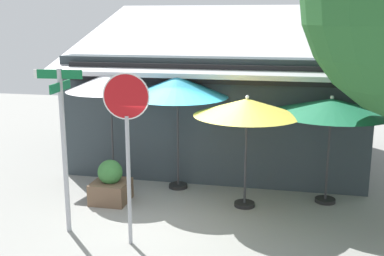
{
  "coord_description": "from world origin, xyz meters",
  "views": [
    {
      "loc": [
        2.19,
        -8.56,
        3.9
      ],
      "look_at": [
        0.08,
        1.2,
        1.6
      ],
      "focal_mm": 44.03,
      "sensor_mm": 36.0,
      "label": 1
    }
  ],
  "objects_px": {
    "patio_umbrella_teal_center": "(177,87)",
    "patio_umbrella_forest_green_far_right": "(331,107)",
    "stop_sign": "(127,127)",
    "sidewalk_planter": "(111,185)",
    "street_sign_post": "(63,135)",
    "patio_umbrella_ivory_left": "(110,82)",
    "patio_umbrella_mustard_right": "(247,108)"
  },
  "relations": [
    {
      "from": "patio_umbrella_teal_center",
      "to": "sidewalk_planter",
      "type": "height_order",
      "value": "patio_umbrella_teal_center"
    },
    {
      "from": "stop_sign",
      "to": "patio_umbrella_ivory_left",
      "type": "height_order",
      "value": "stop_sign"
    },
    {
      "from": "street_sign_post",
      "to": "sidewalk_planter",
      "type": "height_order",
      "value": "street_sign_post"
    },
    {
      "from": "stop_sign",
      "to": "sidewalk_planter",
      "type": "xyz_separation_m",
      "value": [
        -1.08,
        1.79,
        -1.75
      ]
    },
    {
      "from": "patio_umbrella_ivory_left",
      "to": "patio_umbrella_mustard_right",
      "type": "xyz_separation_m",
      "value": [
        3.32,
        -0.89,
        -0.32
      ]
    },
    {
      "from": "stop_sign",
      "to": "sidewalk_planter",
      "type": "relative_size",
      "value": 3.22
    },
    {
      "from": "patio_umbrella_forest_green_far_right",
      "to": "sidewalk_planter",
      "type": "xyz_separation_m",
      "value": [
        -4.6,
        -0.97,
        -1.73
      ]
    },
    {
      "from": "street_sign_post",
      "to": "patio_umbrella_teal_center",
      "type": "distance_m",
      "value": 3.14
    },
    {
      "from": "patio_umbrella_ivory_left",
      "to": "patio_umbrella_forest_green_far_right",
      "type": "distance_m",
      "value": 5.05
    },
    {
      "from": "patio_umbrella_teal_center",
      "to": "patio_umbrella_mustard_right",
      "type": "bearing_deg",
      "value": -25.96
    },
    {
      "from": "patio_umbrella_teal_center",
      "to": "patio_umbrella_mustard_right",
      "type": "relative_size",
      "value": 1.13
    },
    {
      "from": "patio_umbrella_mustard_right",
      "to": "patio_umbrella_forest_green_far_right",
      "type": "distance_m",
      "value": 1.81
    },
    {
      "from": "patio_umbrella_ivory_left",
      "to": "sidewalk_planter",
      "type": "height_order",
      "value": "patio_umbrella_ivory_left"
    },
    {
      "from": "street_sign_post",
      "to": "patio_umbrella_forest_green_far_right",
      "type": "distance_m",
      "value": 5.45
    },
    {
      "from": "sidewalk_planter",
      "to": "patio_umbrella_forest_green_far_right",
      "type": "bearing_deg",
      "value": 11.85
    },
    {
      "from": "stop_sign",
      "to": "patio_umbrella_teal_center",
      "type": "distance_m",
      "value": 2.98
    },
    {
      "from": "stop_sign",
      "to": "patio_umbrella_mustard_right",
      "type": "bearing_deg",
      "value": 49.93
    },
    {
      "from": "patio_umbrella_teal_center",
      "to": "sidewalk_planter",
      "type": "distance_m",
      "value": 2.63
    },
    {
      "from": "patio_umbrella_mustard_right",
      "to": "sidewalk_planter",
      "type": "distance_m",
      "value": 3.4
    },
    {
      "from": "street_sign_post",
      "to": "sidewalk_planter",
      "type": "distance_m",
      "value": 2.15
    },
    {
      "from": "stop_sign",
      "to": "patio_umbrella_ivory_left",
      "type": "relative_size",
      "value": 1.1
    },
    {
      "from": "street_sign_post",
      "to": "patio_umbrella_teal_center",
      "type": "bearing_deg",
      "value": 61.78
    },
    {
      "from": "patio_umbrella_teal_center",
      "to": "patio_umbrella_forest_green_far_right",
      "type": "height_order",
      "value": "patio_umbrella_teal_center"
    },
    {
      "from": "street_sign_post",
      "to": "sidewalk_planter",
      "type": "relative_size",
      "value": 3.23
    },
    {
      "from": "patio_umbrella_teal_center",
      "to": "sidewalk_planter",
      "type": "xyz_separation_m",
      "value": [
        -1.23,
        -1.17,
        -2.01
      ]
    },
    {
      "from": "patio_umbrella_ivory_left",
      "to": "patio_umbrella_teal_center",
      "type": "distance_m",
      "value": 1.66
    },
    {
      "from": "street_sign_post",
      "to": "patio_umbrella_forest_green_far_right",
      "type": "xyz_separation_m",
      "value": [
        4.83,
        2.52,
        0.25
      ]
    },
    {
      "from": "stop_sign",
      "to": "patio_umbrella_forest_green_far_right",
      "type": "height_order",
      "value": "stop_sign"
    },
    {
      "from": "street_sign_post",
      "to": "stop_sign",
      "type": "relative_size",
      "value": 1.0
    },
    {
      "from": "patio_umbrella_ivory_left",
      "to": "sidewalk_planter",
      "type": "distance_m",
      "value": 2.46
    },
    {
      "from": "patio_umbrella_teal_center",
      "to": "patio_umbrella_ivory_left",
      "type": "bearing_deg",
      "value": 177.16
    },
    {
      "from": "patio_umbrella_ivory_left",
      "to": "patio_umbrella_teal_center",
      "type": "height_order",
      "value": "patio_umbrella_ivory_left"
    }
  ]
}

